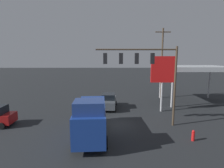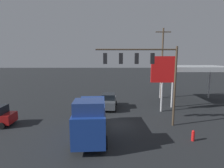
# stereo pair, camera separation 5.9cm
# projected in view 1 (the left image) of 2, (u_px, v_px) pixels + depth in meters

# --- Properties ---
(ground_plane) EXTENTS (200.00, 200.00, 0.00)m
(ground_plane) POSITION_uv_depth(u_px,v_px,m) (112.00, 125.00, 17.08)
(ground_plane) COLOR black
(traffic_signal_assembly) EXTENTS (7.55, 0.43, 7.58)m
(traffic_signal_assembly) POSITION_uv_depth(u_px,v_px,m) (144.00, 66.00, 16.22)
(traffic_signal_assembly) COLOR #473828
(traffic_signal_assembly) RESTS_ON ground
(utility_pole) EXTENTS (2.40, 0.26, 11.11)m
(utility_pole) POSITION_uv_depth(u_px,v_px,m) (162.00, 62.00, 27.87)
(utility_pole) COLOR #473828
(utility_pole) RESTS_ON ground
(gas_station_canopy) EXTENTS (9.16, 6.78, 5.34)m
(gas_station_canopy) POSITION_uv_depth(u_px,v_px,m) (194.00, 69.00, 25.35)
(gas_station_canopy) COLOR #B2B7BC
(gas_station_canopy) RESTS_ON ground
(price_sign) EXTENTS (2.80, 0.27, 6.72)m
(price_sign) POSITION_uv_depth(u_px,v_px,m) (163.00, 72.00, 20.80)
(price_sign) COLOR #B7B7BC
(price_sign) RESTS_ON ground
(delivery_truck) EXTENTS (2.87, 6.92, 3.58)m
(delivery_truck) POSITION_uv_depth(u_px,v_px,m) (91.00, 117.00, 14.32)
(delivery_truck) COLOR navy
(delivery_truck) RESTS_ON ground
(sedan_waiting) EXTENTS (2.21, 4.48, 1.93)m
(sedan_waiting) POSITION_uv_depth(u_px,v_px,m) (109.00, 101.00, 22.71)
(sedan_waiting) COLOR #474C51
(sedan_waiting) RESTS_ON ground
(fire_hydrant) EXTENTS (0.24, 0.24, 0.88)m
(fire_hydrant) POSITION_uv_depth(u_px,v_px,m) (193.00, 135.00, 13.82)
(fire_hydrant) COLOR red
(fire_hydrant) RESTS_ON ground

